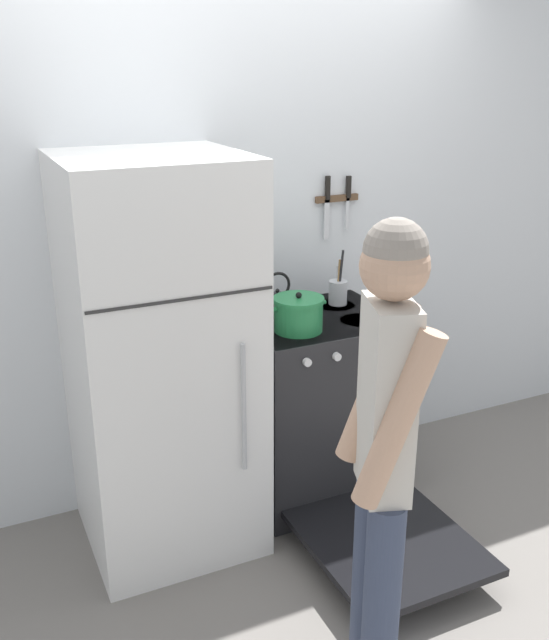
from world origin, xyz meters
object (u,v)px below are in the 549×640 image
Objects in this scene: refrigerator at (161,360)px; stove_range at (319,409)px; dutch_oven_pot at (298,314)px; tea_kettle at (278,302)px; utensil_jar at (338,291)px; person at (384,451)px.

refrigerator is 1.28× the size of stove_range.
dutch_oven_pot is (0.63, -0.07, 0.14)m from refrigerator.
tea_kettle is 0.34m from utensil_jar.
refrigerator is at bearing -164.68° from tea_kettle.
refrigerator is 6.39× the size of dutch_oven_pot.
refrigerator is 8.01× the size of tea_kettle.
person is at bearing -103.47° from dutch_oven_pot.
utensil_jar is at bearing 10.52° from refrigerator.
utensil_jar is (0.98, 0.18, 0.13)m from refrigerator.
refrigerator reaches higher than person.
refrigerator is at bearing -169.48° from utensil_jar.
refrigerator is at bearing 36.52° from person.
refrigerator is 1.23m from person.
refrigerator is 0.89m from stove_range.
person reaches higher than utensil_jar.
dutch_oven_pot is at bearing 5.86° from person.
person is at bearing -101.62° from tea_kettle.
stove_range is (0.79, 0.01, -0.41)m from refrigerator.
dutch_oven_pot is 0.25m from tea_kettle.
tea_kettle is 1.38m from person.
utensil_jar is (0.18, 0.17, 0.54)m from stove_range.
person is (0.36, -1.17, 0.09)m from refrigerator.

